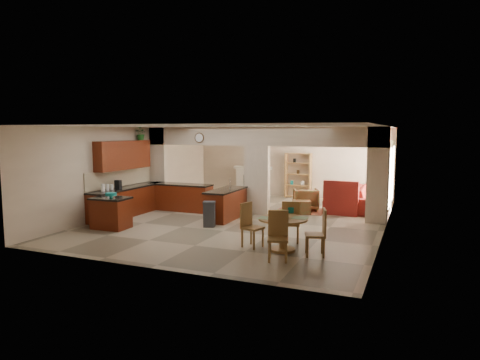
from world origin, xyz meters
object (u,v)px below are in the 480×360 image
at_px(dining_table, 283,229).
at_px(sofa, 370,199).
at_px(kitchen_island, 111,213).
at_px(armchair, 306,199).

distance_m(dining_table, sofa, 6.09).
bearing_deg(sofa, dining_table, 165.93).
distance_m(kitchen_island, sofa, 8.43).
relative_size(dining_table, sofa, 0.41).
bearing_deg(dining_table, armchair, 98.13).
relative_size(dining_table, armchair, 1.35).
distance_m(kitchen_island, armchair, 6.40).
xyz_separation_m(sofa, armchair, (-1.99, -0.87, -0.02)).
bearing_deg(armchair, kitchen_island, 25.95).
height_order(sofa, armchair, sofa).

